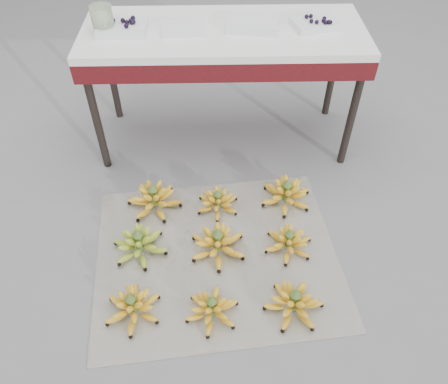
{
  "coord_description": "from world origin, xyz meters",
  "views": [
    {
      "loc": [
        -0.05,
        -1.41,
        1.87
      ],
      "look_at": [
        -0.01,
        0.19,
        0.25
      ],
      "focal_mm": 35.0,
      "sensor_mm": 36.0,
      "label": 1
    }
  ],
  "objects_px": {
    "newspaper_mat": "(217,255)",
    "bunch_mid_left": "(139,244)",
    "bunch_front_center": "(212,309)",
    "bunch_mid_center": "(218,243)",
    "bunch_mid_right": "(289,242)",
    "bunch_back_left": "(154,199)",
    "tray_right": "(253,24)",
    "vendor_table": "(224,43)",
    "bunch_back_center": "(218,202)",
    "tray_far_left": "(123,27)",
    "tray_left": "(183,28)",
    "glass_jar": "(103,20)",
    "bunch_front_right": "(294,303)",
    "bunch_back_right": "(286,194)",
    "bunch_front_left": "(132,307)",
    "tray_far_right": "(315,23)"
  },
  "relations": [
    {
      "from": "bunch_front_right",
      "to": "glass_jar",
      "type": "bearing_deg",
      "value": 145.39
    },
    {
      "from": "bunch_mid_center",
      "to": "bunch_mid_right",
      "type": "height_order",
      "value": "bunch_mid_center"
    },
    {
      "from": "bunch_back_left",
      "to": "tray_right",
      "type": "bearing_deg",
      "value": 54.24
    },
    {
      "from": "bunch_back_center",
      "to": "tray_right",
      "type": "xyz_separation_m",
      "value": [
        0.21,
        0.66,
        0.74
      ]
    },
    {
      "from": "bunch_mid_left",
      "to": "bunch_mid_center",
      "type": "height_order",
      "value": "bunch_mid_center"
    },
    {
      "from": "bunch_mid_left",
      "to": "glass_jar",
      "type": "bearing_deg",
      "value": 81.76
    },
    {
      "from": "tray_far_left",
      "to": "bunch_back_left",
      "type": "bearing_deg",
      "value": -76.93
    },
    {
      "from": "bunch_front_right",
      "to": "tray_far_right",
      "type": "height_order",
      "value": "tray_far_right"
    },
    {
      "from": "bunch_mid_right",
      "to": "tray_far_right",
      "type": "height_order",
      "value": "tray_far_right"
    },
    {
      "from": "bunch_mid_left",
      "to": "tray_right",
      "type": "bearing_deg",
      "value": 36.84
    },
    {
      "from": "bunch_mid_left",
      "to": "bunch_mid_center",
      "type": "relative_size",
      "value": 1.09
    },
    {
      "from": "tray_far_left",
      "to": "glass_jar",
      "type": "bearing_deg",
      "value": -171.61
    },
    {
      "from": "vendor_table",
      "to": "glass_jar",
      "type": "xyz_separation_m",
      "value": [
        -0.66,
        -0.04,
        0.16
      ]
    },
    {
      "from": "bunch_front_center",
      "to": "bunch_mid_center",
      "type": "distance_m",
      "value": 0.37
    },
    {
      "from": "bunch_mid_left",
      "to": "bunch_back_right",
      "type": "relative_size",
      "value": 1.1
    },
    {
      "from": "tray_right",
      "to": "tray_left",
      "type": "bearing_deg",
      "value": -176.02
    },
    {
      "from": "bunch_mid_left",
      "to": "bunch_mid_center",
      "type": "bearing_deg",
      "value": -21.43
    },
    {
      "from": "bunch_front_right",
      "to": "tray_far_left",
      "type": "xyz_separation_m",
      "value": [
        -0.85,
        1.3,
        0.73
      ]
    },
    {
      "from": "bunch_mid_center",
      "to": "glass_jar",
      "type": "height_order",
      "value": "glass_jar"
    },
    {
      "from": "bunch_mid_left",
      "to": "bunch_back_center",
      "type": "bearing_deg",
      "value": 15.68
    },
    {
      "from": "newspaper_mat",
      "to": "bunch_mid_left",
      "type": "relative_size",
      "value": 3.43
    },
    {
      "from": "newspaper_mat",
      "to": "bunch_front_center",
      "type": "xyz_separation_m",
      "value": [
        -0.03,
        -0.34,
        0.06
      ]
    },
    {
      "from": "bunch_back_left",
      "to": "bunch_back_right",
      "type": "xyz_separation_m",
      "value": [
        0.76,
        0.03,
        -0.0
      ]
    },
    {
      "from": "bunch_mid_right",
      "to": "tray_far_left",
      "type": "relative_size",
      "value": 1.01
    },
    {
      "from": "bunch_mid_right",
      "to": "vendor_table",
      "type": "relative_size",
      "value": 0.17
    },
    {
      "from": "bunch_back_right",
      "to": "tray_left",
      "type": "bearing_deg",
      "value": 125.5
    },
    {
      "from": "tray_left",
      "to": "glass_jar",
      "type": "xyz_separation_m",
      "value": [
        -0.43,
        -0.01,
        0.06
      ]
    },
    {
      "from": "bunch_mid_right",
      "to": "tray_left",
      "type": "bearing_deg",
      "value": 114.68
    },
    {
      "from": "tray_right",
      "to": "glass_jar",
      "type": "distance_m",
      "value": 0.82
    },
    {
      "from": "bunch_mid_right",
      "to": "tray_far_left",
      "type": "bearing_deg",
      "value": 127.49
    },
    {
      "from": "tray_left",
      "to": "glass_jar",
      "type": "relative_size",
      "value": 1.6
    },
    {
      "from": "bunch_front_center",
      "to": "bunch_back_center",
      "type": "bearing_deg",
      "value": 80.83
    },
    {
      "from": "bunch_mid_left",
      "to": "vendor_table",
      "type": "xyz_separation_m",
      "value": [
        0.46,
        0.96,
        0.62
      ]
    },
    {
      "from": "bunch_back_left",
      "to": "bunch_back_right",
      "type": "height_order",
      "value": "bunch_back_left"
    },
    {
      "from": "bunch_mid_left",
      "to": "bunch_back_left",
      "type": "height_order",
      "value": "bunch_back_left"
    },
    {
      "from": "bunch_back_left",
      "to": "tray_far_left",
      "type": "height_order",
      "value": "tray_far_left"
    },
    {
      "from": "newspaper_mat",
      "to": "vendor_table",
      "type": "bearing_deg",
      "value": 86.61
    },
    {
      "from": "newspaper_mat",
      "to": "bunch_front_left",
      "type": "bearing_deg",
      "value": -140.6
    },
    {
      "from": "bunch_back_left",
      "to": "tray_left",
      "type": "bearing_deg",
      "value": 79.19
    },
    {
      "from": "bunch_mid_center",
      "to": "bunch_mid_right",
      "type": "distance_m",
      "value": 0.37
    },
    {
      "from": "newspaper_mat",
      "to": "bunch_mid_left",
      "type": "height_order",
      "value": "bunch_mid_left"
    },
    {
      "from": "bunch_back_right",
      "to": "glass_jar",
      "type": "bearing_deg",
      "value": 141.35
    },
    {
      "from": "bunch_back_center",
      "to": "bunch_mid_right",
      "type": "bearing_deg",
      "value": -61.1
    },
    {
      "from": "bunch_back_left",
      "to": "tray_right",
      "type": "distance_m",
      "value": 1.13
    },
    {
      "from": "bunch_back_center",
      "to": "tray_right",
      "type": "height_order",
      "value": "tray_right"
    },
    {
      "from": "bunch_front_right",
      "to": "glass_jar",
      "type": "relative_size",
      "value": 2.36
    },
    {
      "from": "tray_right",
      "to": "tray_far_right",
      "type": "height_order",
      "value": "tray_far_right"
    },
    {
      "from": "bunch_back_center",
      "to": "bunch_back_right",
      "type": "xyz_separation_m",
      "value": [
        0.4,
        0.04,
        0.01
      ]
    },
    {
      "from": "bunch_front_right",
      "to": "bunch_back_right",
      "type": "distance_m",
      "value": 0.71
    },
    {
      "from": "bunch_front_center",
      "to": "bunch_mid_right",
      "type": "bearing_deg",
      "value": 37.08
    }
  ]
}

